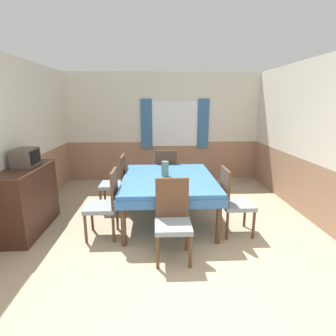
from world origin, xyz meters
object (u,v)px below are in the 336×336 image
(chair_head_near, at_px, (173,217))
(chair_left_near, at_px, (106,202))
(dining_table, at_px, (168,183))
(chair_head_window, at_px, (166,172))
(sideboard, at_px, (28,199))
(vase, at_px, (165,169))
(chair_right_near, at_px, (233,200))
(chair_left_far, at_px, (117,181))
(tv, at_px, (26,157))

(chair_head_near, xyz_separation_m, chair_left_near, (-0.91, 0.56, 0.00))
(dining_table, height_order, chair_head_window, chair_head_window)
(dining_table, xyz_separation_m, chair_head_window, (-0.00, 1.08, -0.11))
(sideboard, relative_size, vase, 5.01)
(dining_table, xyz_separation_m, chair_head_near, (-0.00, -1.08, -0.11))
(vase, bearing_deg, chair_left_near, -146.15)
(chair_head_near, relative_size, chair_left_near, 1.00)
(chair_right_near, height_order, chair_left_far, same)
(sideboard, bearing_deg, chair_head_window, 32.83)
(chair_left_far, xyz_separation_m, tv, (-1.21, -0.68, 0.58))
(chair_head_near, xyz_separation_m, chair_right_near, (0.91, 0.56, 0.00))
(chair_left_near, relative_size, tv, 2.54)
(tv, bearing_deg, dining_table, 4.26)
(chair_right_near, height_order, tv, tv)
(tv, bearing_deg, chair_head_window, 30.15)
(chair_head_near, bearing_deg, chair_right_near, -148.52)
(dining_table, relative_size, chair_left_near, 1.82)
(chair_head_window, height_order, chair_left_far, same)
(chair_left_far, height_order, tv, tv)
(chair_head_near, xyz_separation_m, chair_left_far, (-0.91, 1.59, 0.00))
(chair_head_window, relative_size, tv, 2.54)
(chair_left_far, height_order, vase, chair_left_far)
(tv, bearing_deg, chair_right_near, -6.75)
(chair_left_far, xyz_separation_m, sideboard, (-1.20, -0.81, -0.03))
(chair_left_far, relative_size, tv, 2.54)
(chair_head_window, bearing_deg, chair_head_near, -90.00)
(vase, bearing_deg, tv, -174.02)
(chair_head_near, bearing_deg, chair_head_window, -90.00)
(chair_left_near, bearing_deg, vase, -56.15)
(chair_right_near, relative_size, chair_left_near, 1.00)
(dining_table, distance_m, vase, 0.23)
(dining_table, bearing_deg, chair_left_near, -150.39)
(chair_head_near, relative_size, chair_left_far, 1.00)
(dining_table, xyz_separation_m, chair_left_far, (-0.91, 0.52, -0.11))
(dining_table, relative_size, chair_right_near, 1.82)
(chair_head_window, bearing_deg, tv, -149.85)
(chair_left_near, relative_size, chair_left_far, 1.00)
(chair_right_near, relative_size, sideboard, 0.81)
(chair_left_far, relative_size, vase, 4.04)
(chair_head_near, bearing_deg, sideboard, -20.46)
(dining_table, xyz_separation_m, chair_right_near, (0.91, -0.52, -0.11))
(vase, bearing_deg, sideboard, -170.47)
(chair_right_near, bearing_deg, vase, -120.91)
(chair_head_near, xyz_separation_m, tv, (-2.13, 0.92, 0.58))
(chair_left_near, xyz_separation_m, vase, (0.86, 0.58, 0.33))
(sideboard, distance_m, vase, 2.12)
(chair_head_window, relative_size, chair_right_near, 1.00)
(chair_head_near, bearing_deg, dining_table, -90.00)
(chair_right_near, distance_m, chair_left_near, 1.82)
(chair_head_window, xyz_separation_m, chair_left_near, (-0.91, -1.59, 0.00))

